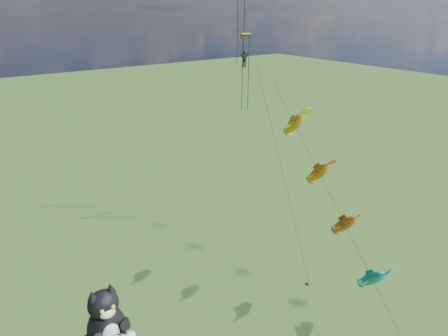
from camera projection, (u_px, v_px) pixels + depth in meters
cat_kite_rig at (109, 331)px, 19.00m from camera, size 2.54×4.08×11.68m
fish_windsock_rig at (332, 198)px, 29.67m from camera, size 1.33×15.96×18.31m
parafoil_rig at (246, 50)px, 40.24m from camera, size 4.95×17.19×27.96m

